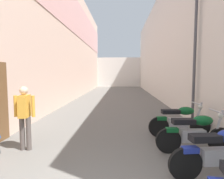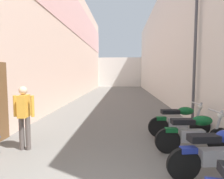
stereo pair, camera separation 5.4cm
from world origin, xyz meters
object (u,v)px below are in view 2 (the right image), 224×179
Objects in this scene: motorcycle_second at (219,152)px; motorcycle_third at (194,132)px; street_lamp at (193,44)px; pedestrian_mid_alley at (24,113)px; motorcycle_fourth at (180,120)px.

motorcycle_second is 1.12m from motorcycle_third.
street_lamp is at bearing 78.30° from motorcycle_second.
pedestrian_mid_alley reaches higher than motorcycle_second.
motorcycle_fourth is at bearing -121.73° from street_lamp.
motorcycle_third is at bearing 90.00° from motorcycle_second.
motorcycle_second is 1.00× the size of motorcycle_fourth.
pedestrian_mid_alley is at bearing 165.00° from motorcycle_second.
motorcycle_second and motorcycle_fourth have the same top height.
motorcycle_second is 1.17× the size of pedestrian_mid_alley.
motorcycle_third is 1.00× the size of motorcycle_fourth.
street_lamp reaches higher than motorcycle_second.
motorcycle_fourth is (-0.00, 1.15, 0.00)m from motorcycle_third.
motorcycle_fourth is (0.00, 2.26, 0.00)m from motorcycle_second.
street_lamp reaches higher than pedestrian_mid_alley.
street_lamp is (0.70, 1.14, 2.39)m from motorcycle_fourth.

